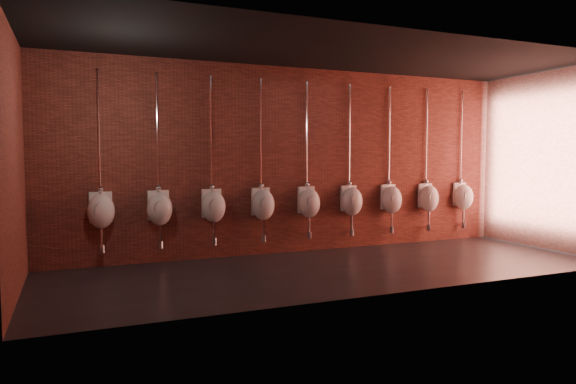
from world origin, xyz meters
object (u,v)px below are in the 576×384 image
object	(u,v)px
urinal_1	(160,208)
urinal_7	(429,198)
urinal_6	(391,199)
urinal_2	(213,206)
urinal_3	(263,204)
urinal_5	(352,200)
urinal_0	(101,210)
urinal_8	(463,196)
urinal_4	(309,202)

from	to	relation	value
urinal_1	urinal_7	xyz separation A→B (m)	(5.11, 0.00, 0.00)
urinal_1	urinal_6	distance (m)	4.26
urinal_2	urinal_3	world-z (taller)	same
urinal_2	urinal_5	size ratio (longest dim) A/B	1.00
urinal_1	urinal_5	bearing A→B (deg)	0.00
urinal_0	urinal_7	distance (m)	5.96
urinal_2	urinal_7	distance (m)	4.26
urinal_1	urinal_0	bearing A→B (deg)	180.00
urinal_3	urinal_7	distance (m)	3.41
urinal_2	urinal_6	world-z (taller)	same
urinal_0	urinal_3	xyz separation A→B (m)	(2.56, 0.00, 0.00)
urinal_7	urinal_2	bearing A→B (deg)	180.00
urinal_2	urinal_7	xyz separation A→B (m)	(4.26, 0.00, 0.00)
urinal_8	urinal_5	bearing A→B (deg)	180.00
urinal_3	urinal_2	bearing A→B (deg)	180.00
urinal_2	urinal_8	xyz separation A→B (m)	(5.11, 0.00, 0.00)
urinal_3	urinal_6	bearing A→B (deg)	0.00
urinal_0	urinal_5	xyz separation A→B (m)	(4.26, 0.00, 0.00)
urinal_2	urinal_7	size ratio (longest dim) A/B	1.00
urinal_0	urinal_6	size ratio (longest dim) A/B	1.00
urinal_1	urinal_3	bearing A→B (deg)	0.00
urinal_5	urinal_7	world-z (taller)	same
urinal_1	urinal_5	world-z (taller)	same
urinal_5	urinal_8	xyz separation A→B (m)	(2.56, 0.00, 0.00)
urinal_1	urinal_7	size ratio (longest dim) A/B	1.00
urinal_4	urinal_2	bearing A→B (deg)	180.00
urinal_1	urinal_4	bearing A→B (deg)	0.00
urinal_0	urinal_6	world-z (taller)	same
urinal_0	urinal_2	bearing A→B (deg)	0.00
urinal_4	urinal_0	bearing A→B (deg)	180.00
urinal_0	urinal_3	distance (m)	2.56
urinal_1	urinal_3	xyz separation A→B (m)	(1.70, 0.00, 0.00)
urinal_3	urinal_4	size ratio (longest dim) A/B	1.00
urinal_8	urinal_7	bearing A→B (deg)	180.00
urinal_4	urinal_1	bearing A→B (deg)	180.00
urinal_0	urinal_2	size ratio (longest dim) A/B	1.00
urinal_5	urinal_6	world-z (taller)	same
urinal_3	urinal_6	world-z (taller)	same
urinal_2	urinal_3	xyz separation A→B (m)	(0.85, 0.00, 0.00)
urinal_7	urinal_3	bearing A→B (deg)	180.00
urinal_0	urinal_8	xyz separation A→B (m)	(6.82, 0.00, 0.00)
urinal_2	urinal_4	bearing A→B (deg)	0.00
urinal_5	urinal_6	bearing A→B (deg)	0.00
urinal_4	urinal_5	distance (m)	0.85
urinal_2	urinal_8	world-z (taller)	same
urinal_2	urinal_6	size ratio (longest dim) A/B	1.00
urinal_8	urinal_0	bearing A→B (deg)	180.00
urinal_0	urinal_7	world-z (taller)	same
urinal_2	urinal_5	distance (m)	2.56
urinal_0	urinal_7	size ratio (longest dim) A/B	1.00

